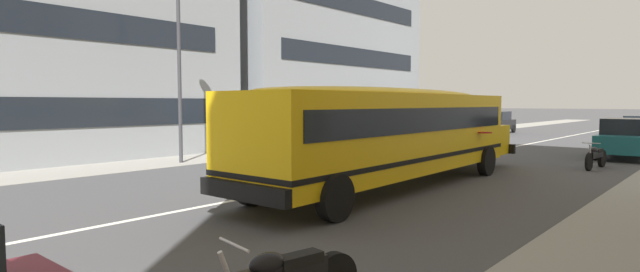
# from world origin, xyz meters

# --- Properties ---
(ground_plane) EXTENTS (400.00, 400.00, 0.00)m
(ground_plane) POSITION_xyz_m (0.00, 0.00, 0.00)
(ground_plane) COLOR #424244
(sidewalk_far) EXTENTS (120.00, 3.00, 0.01)m
(sidewalk_far) POSITION_xyz_m (0.00, 7.83, 0.01)
(sidewalk_far) COLOR gray
(sidewalk_far) RESTS_ON ground_plane
(lane_centreline) EXTENTS (110.00, 0.16, 0.01)m
(lane_centreline) POSITION_xyz_m (0.00, 0.00, 0.00)
(lane_centreline) COLOR silver
(lane_centreline) RESTS_ON ground_plane
(school_bus) EXTENTS (11.98, 2.85, 2.67)m
(school_bus) POSITION_xyz_m (-1.74, -1.80, 1.58)
(school_bus) COLOR yellow
(school_bus) RESTS_ON ground_plane
(parked_car_white_under_tree) EXTENTS (3.97, 2.01, 1.64)m
(parked_car_white_under_tree) POSITION_xyz_m (8.74, 4.95, 0.84)
(parked_car_white_under_tree) COLOR silver
(parked_car_white_under_tree) RESTS_ON ground_plane
(parked_car_black_by_hydrant) EXTENTS (3.99, 2.06, 1.64)m
(parked_car_black_by_hydrant) POSITION_xyz_m (23.46, 5.05, 0.84)
(parked_car_black_by_hydrant) COLOR black
(parked_car_black_by_hydrant) RESTS_ON ground_plane
(parked_car_teal_past_driveway) EXTENTS (3.95, 1.98, 1.64)m
(parked_car_teal_past_driveway) POSITION_xyz_m (10.18, -5.30, 0.84)
(parked_car_teal_past_driveway) COLOR #195B66
(parked_car_teal_past_driveway) RESTS_ON ground_plane
(box_truck) EXTENTS (6.04, 2.47, 2.82)m
(box_truck) POSITION_xyz_m (15.77, 5.52, 1.54)
(box_truck) COLOR silver
(box_truck) RESTS_ON ground_plane
(motorcycle_near_kerb) EXTENTS (2.00, 0.56, 0.94)m
(motorcycle_near_kerb) POSITION_xyz_m (5.93, -5.12, 0.43)
(motorcycle_near_kerb) COLOR black
(motorcycle_near_kerb) RESTS_ON ground_plane
(street_lamp) EXTENTS (0.44, 0.44, 6.80)m
(street_lamp) POSITION_xyz_m (-2.54, 7.13, 4.31)
(street_lamp) COLOR #38383D
(street_lamp) RESTS_ON ground_plane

